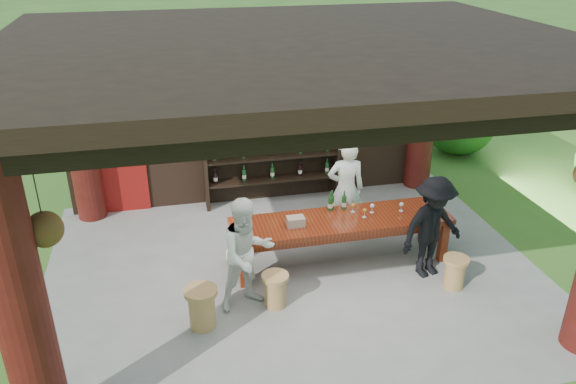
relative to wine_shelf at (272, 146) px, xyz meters
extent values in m
plane|color=#2D5119|center=(-0.16, -2.45, -1.12)|extent=(90.00, 90.00, 0.00)
cube|color=slate|center=(-0.16, -2.45, -1.17)|extent=(7.40, 5.90, 0.10)
cube|color=black|center=(-0.16, 0.30, 0.53)|extent=(7.00, 0.18, 3.30)
cube|color=maroon|center=(-2.76, 0.20, -0.12)|extent=(0.95, 0.06, 2.00)
cylinder|color=#380C0A|center=(-3.31, -4.85, 0.53)|extent=(0.50, 0.50, 3.30)
cylinder|color=#380C0A|center=(-3.31, 0.10, 0.53)|extent=(0.50, 0.50, 3.30)
cylinder|color=#380C0A|center=(2.99, 0.10, 0.53)|extent=(0.50, 0.50, 3.30)
cube|color=black|center=(-0.16, -4.85, 2.03)|extent=(6.70, 0.35, 0.35)
cube|color=black|center=(-3.31, -2.45, 2.03)|extent=(0.30, 5.20, 0.30)
cube|color=black|center=(2.99, -2.45, 2.03)|extent=(0.30, 5.20, 0.30)
cube|color=black|center=(-0.16, -2.45, 2.28)|extent=(7.50, 6.00, 0.20)
cylinder|color=black|center=(-3.01, -4.65, 1.50)|extent=(0.01, 0.01, 0.75)
cone|color=black|center=(-3.01, -4.65, 1.05)|extent=(0.32, 0.32, 0.18)
sphere|color=#1E5919|center=(-3.01, -4.65, 1.16)|extent=(0.34, 0.34, 0.34)
cube|color=#631D0E|center=(0.61, -2.33, -0.41)|extent=(3.38, 0.88, 0.08)
cube|color=#631D0E|center=(0.61, -2.33, -0.51)|extent=(3.18, 0.73, 0.12)
cube|color=#631D0E|center=(-0.96, -2.67, -0.79)|extent=(0.12, 0.12, 0.67)
cube|color=#631D0E|center=(2.18, -2.65, -0.79)|extent=(0.12, 0.12, 0.67)
cube|color=#631D0E|center=(-0.96, -2.00, -0.79)|extent=(0.12, 0.12, 0.67)
cube|color=#631D0E|center=(2.18, -1.99, -0.79)|extent=(0.12, 0.12, 0.67)
cylinder|color=olive|center=(-0.60, -3.23, -0.90)|extent=(0.30, 0.30, 0.44)
cylinder|color=olive|center=(-0.60, -3.23, -0.65)|extent=(0.38, 0.38, 0.06)
cylinder|color=olive|center=(2.02, -3.36, -0.91)|extent=(0.29, 0.29, 0.43)
cylinder|color=olive|center=(2.02, -3.36, -0.66)|extent=(0.37, 0.37, 0.06)
cylinder|color=olive|center=(-1.62, -3.45, -0.87)|extent=(0.34, 0.34, 0.50)
cylinder|color=olive|center=(-1.62, -3.45, -0.58)|extent=(0.43, 0.43, 0.07)
imported|color=white|center=(0.94, -1.52, -0.28)|extent=(0.66, 0.48, 1.69)
imported|color=silver|center=(-0.95, -3.11, -0.31)|extent=(0.93, 0.81, 1.61)
imported|color=black|center=(1.80, -2.96, -0.33)|extent=(1.14, 0.83, 1.59)
cube|color=#BF6672|center=(-0.12, -2.39, -0.30)|extent=(0.26, 0.18, 0.14)
ellipsoid|color=#194C14|center=(4.65, 1.57, -0.54)|extent=(1.60, 1.60, 1.36)
camera|label=1|loc=(-1.82, -9.48, 3.66)|focal=35.00mm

